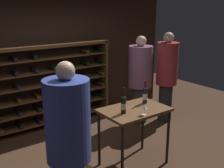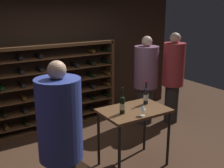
{
  "view_description": "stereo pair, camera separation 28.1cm",
  "coord_description": "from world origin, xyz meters",
  "px_view_note": "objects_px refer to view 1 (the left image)",
  "views": [
    {
      "loc": [
        -2.14,
        -3.07,
        2.43
      ],
      "look_at": [
        0.22,
        0.17,
        1.3
      ],
      "focal_mm": 44.49,
      "sensor_mm": 36.0,
      "label": 1
    },
    {
      "loc": [
        -1.9,
        -3.22,
        2.43
      ],
      "look_at": [
        0.22,
        0.17,
        1.3
      ],
      "focal_mm": 44.49,
      "sensor_mm": 36.0,
      "label": 2
    }
  ],
  "objects_px": {
    "tasting_table": "(134,116)",
    "person_bystander_red_print": "(140,76)",
    "person_guest_khaki": "(167,73)",
    "wine_bottle_green_slim": "(124,104)",
    "wine_glass_stemmed_center": "(144,107)",
    "wine_rack": "(36,91)",
    "person_bystander_dark_jacket": "(69,140)",
    "wine_bottle_amber_reserve": "(145,95)"
  },
  "relations": [
    {
      "from": "person_guest_khaki",
      "to": "person_bystander_dark_jacket",
      "type": "bearing_deg",
      "value": -58.72
    },
    {
      "from": "wine_rack",
      "to": "person_bystander_dark_jacket",
      "type": "distance_m",
      "value": 2.63
    },
    {
      "from": "wine_rack",
      "to": "person_bystander_red_print",
      "type": "height_order",
      "value": "person_bystander_red_print"
    },
    {
      "from": "tasting_table",
      "to": "person_guest_khaki",
      "type": "distance_m",
      "value": 1.98
    },
    {
      "from": "person_bystander_dark_jacket",
      "to": "person_guest_khaki",
      "type": "distance_m",
      "value": 3.43
    },
    {
      "from": "person_bystander_dark_jacket",
      "to": "person_bystander_red_print",
      "type": "relative_size",
      "value": 1.03
    },
    {
      "from": "person_bystander_dark_jacket",
      "to": "wine_bottle_amber_reserve",
      "type": "distance_m",
      "value": 1.79
    },
    {
      "from": "tasting_table",
      "to": "wine_glass_stemmed_center",
      "type": "distance_m",
      "value": 0.35
    },
    {
      "from": "person_bystander_red_print",
      "to": "person_bystander_dark_jacket",
      "type": "bearing_deg",
      "value": -40.99
    },
    {
      "from": "person_guest_khaki",
      "to": "wine_bottle_green_slim",
      "type": "height_order",
      "value": "person_guest_khaki"
    },
    {
      "from": "wine_rack",
      "to": "wine_bottle_amber_reserve",
      "type": "distance_m",
      "value": 2.2
    },
    {
      "from": "person_guest_khaki",
      "to": "person_bystander_red_print",
      "type": "height_order",
      "value": "person_guest_khaki"
    },
    {
      "from": "person_bystander_red_print",
      "to": "wine_glass_stemmed_center",
      "type": "bearing_deg",
      "value": -25.13
    },
    {
      "from": "tasting_table",
      "to": "person_bystander_red_print",
      "type": "xyz_separation_m",
      "value": [
        1.2,
        1.22,
        0.19
      ]
    },
    {
      "from": "wine_bottle_amber_reserve",
      "to": "tasting_table",
      "type": "bearing_deg",
      "value": -160.93
    },
    {
      "from": "wine_rack",
      "to": "wine_bottle_green_slim",
      "type": "xyz_separation_m",
      "value": [
        0.52,
        -2.06,
        0.22
      ]
    },
    {
      "from": "person_bystander_red_print",
      "to": "wine_bottle_amber_reserve",
      "type": "bearing_deg",
      "value": -23.98
    },
    {
      "from": "wine_rack",
      "to": "wine_bottle_green_slim",
      "type": "height_order",
      "value": "wine_rack"
    },
    {
      "from": "tasting_table",
      "to": "person_bystander_red_print",
      "type": "distance_m",
      "value": 1.72
    },
    {
      "from": "person_guest_khaki",
      "to": "wine_glass_stemmed_center",
      "type": "height_order",
      "value": "person_guest_khaki"
    },
    {
      "from": "wine_rack",
      "to": "person_guest_khaki",
      "type": "xyz_separation_m",
      "value": [
        2.47,
        -1.06,
        0.21
      ]
    },
    {
      "from": "tasting_table",
      "to": "person_bystander_red_print",
      "type": "bearing_deg",
      "value": 45.52
    },
    {
      "from": "tasting_table",
      "to": "wine_bottle_green_slim",
      "type": "distance_m",
      "value": 0.35
    },
    {
      "from": "tasting_table",
      "to": "wine_bottle_green_slim",
      "type": "bearing_deg",
      "value": -170.33
    },
    {
      "from": "wine_bottle_green_slim",
      "to": "person_bystander_dark_jacket",
      "type": "bearing_deg",
      "value": -156.78
    },
    {
      "from": "wine_bottle_amber_reserve",
      "to": "person_guest_khaki",
      "type": "bearing_deg",
      "value": 31.16
    },
    {
      "from": "tasting_table",
      "to": "person_bystander_red_print",
      "type": "height_order",
      "value": "person_bystander_red_print"
    },
    {
      "from": "person_guest_khaki",
      "to": "tasting_table",
      "type": "bearing_deg",
      "value": -55.18
    },
    {
      "from": "wine_rack",
      "to": "person_bystander_dark_jacket",
      "type": "relative_size",
      "value": 1.68
    },
    {
      "from": "person_bystander_dark_jacket",
      "to": "person_bystander_red_print",
      "type": "bearing_deg",
      "value": 8.83
    },
    {
      "from": "tasting_table",
      "to": "wine_glass_stemmed_center",
      "type": "relative_size",
      "value": 6.43
    },
    {
      "from": "person_bystander_red_print",
      "to": "wine_bottle_green_slim",
      "type": "bearing_deg",
      "value": -33.97
    },
    {
      "from": "person_bystander_dark_jacket",
      "to": "person_guest_khaki",
      "type": "height_order",
      "value": "person_guest_khaki"
    },
    {
      "from": "person_guest_khaki",
      "to": "wine_bottle_amber_reserve",
      "type": "xyz_separation_m",
      "value": [
        -1.41,
        -0.85,
        0.01
      ]
    },
    {
      "from": "person_guest_khaki",
      "to": "person_bystander_red_print",
      "type": "relative_size",
      "value": 1.03
    },
    {
      "from": "person_guest_khaki",
      "to": "wine_bottle_amber_reserve",
      "type": "relative_size",
      "value": 5.09
    },
    {
      "from": "wine_rack",
      "to": "tasting_table",
      "type": "xyz_separation_m",
      "value": [
        0.76,
        -2.02,
        -0.03
      ]
    },
    {
      "from": "person_bystander_dark_jacket",
      "to": "wine_glass_stemmed_center",
      "type": "xyz_separation_m",
      "value": [
        1.33,
        0.26,
        0.0
      ]
    },
    {
      "from": "person_bystander_red_print",
      "to": "wine_bottle_green_slim",
      "type": "distance_m",
      "value": 1.92
    },
    {
      "from": "person_bystander_red_print",
      "to": "wine_bottle_amber_reserve",
      "type": "height_order",
      "value": "person_bystander_red_print"
    },
    {
      "from": "person_guest_khaki",
      "to": "wine_glass_stemmed_center",
      "type": "xyz_separation_m",
      "value": [
        -1.76,
        -1.22,
        -0.01
      ]
    },
    {
      "from": "wine_bottle_amber_reserve",
      "to": "wine_glass_stemmed_center",
      "type": "distance_m",
      "value": 0.5
    }
  ]
}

